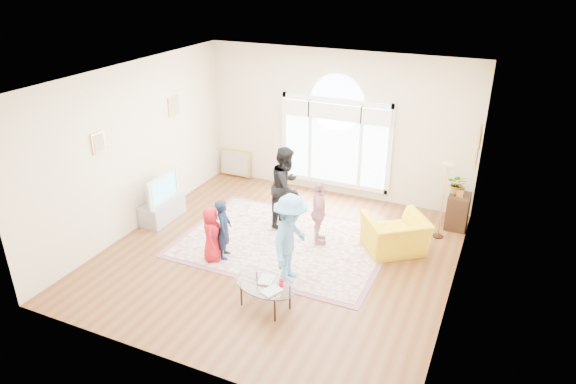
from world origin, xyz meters
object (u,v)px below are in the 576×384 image
at_px(area_rug, 284,242).
at_px(coffee_table, 265,285).
at_px(armchair, 395,235).
at_px(television, 160,188).
at_px(tv_console, 162,210).

xyz_separation_m(area_rug, coffee_table, (0.56, -1.88, 0.39)).
relative_size(area_rug, armchair, 3.43).
bearing_deg(armchair, television, -28.90).
bearing_deg(armchair, area_rug, -21.50).
xyz_separation_m(area_rug, armchair, (1.97, 0.56, 0.33)).
distance_m(television, coffee_table, 3.67).
bearing_deg(coffee_table, area_rug, 119.00).
relative_size(television, armchair, 0.95).
bearing_deg(coffee_table, television, 163.83).
distance_m(area_rug, television, 2.75).
xyz_separation_m(coffee_table, armchair, (1.41, 2.43, -0.06)).
distance_m(tv_console, coffee_table, 3.67).
xyz_separation_m(television, armchair, (4.62, 0.68, -0.36)).
bearing_deg(television, area_rug, 2.71).
bearing_deg(coffee_table, armchair, 72.34).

